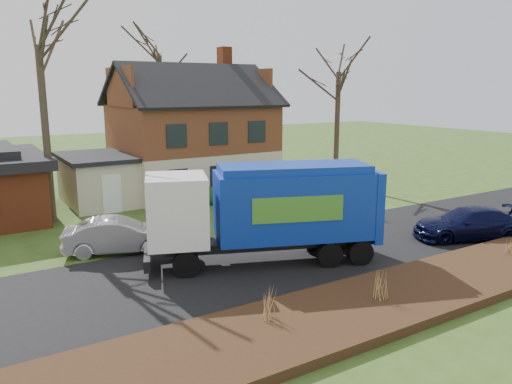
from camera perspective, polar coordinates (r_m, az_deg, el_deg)
ground at (r=20.25m, az=4.31°, el=-7.23°), size 120.00×120.00×0.00m
road at (r=20.25m, az=4.31°, el=-7.20°), size 80.00×7.00×0.02m
mulch_verge at (r=16.51m, az=15.40°, el=-11.62°), size 80.00×3.50×0.30m
main_house at (r=32.13m, az=-8.17°, el=7.13°), size 12.95×8.95×9.26m
garbage_truck at (r=18.85m, az=1.54°, el=-1.73°), size 9.10×5.30×3.79m
silver_sedan at (r=21.08m, az=-15.41°, el=-4.82°), size 4.61×2.87×1.43m
navy_wagon at (r=24.08m, az=23.10°, el=-3.32°), size 5.23×3.79×1.41m
tree_front_west at (r=26.45m, az=-23.87°, el=17.85°), size 4.01×4.01×11.91m
tree_front_east at (r=34.50m, az=9.51°, el=15.45°), size 3.93×3.93×10.91m
tree_back at (r=39.17m, az=-11.05°, el=16.83°), size 3.85×3.85×12.18m
grass_clump_west at (r=14.10m, az=1.62°, el=-12.63°), size 0.35×0.29×0.94m
grass_clump_mid at (r=15.81m, az=14.07°, el=-10.25°), size 0.33×0.27×0.91m
grass_clump_east at (r=21.72m, az=27.15°, el=-5.24°), size 0.33×0.27×0.83m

